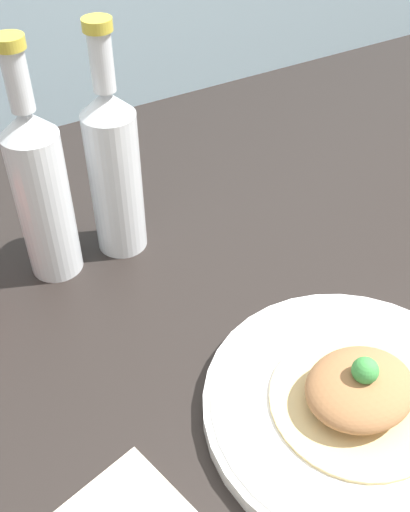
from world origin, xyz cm
name	(u,v)px	position (x,y,z in cm)	size (l,w,h in cm)	color
ground_plane	(225,341)	(0.00, 0.00, -2.00)	(180.00, 110.00, 4.00)	black
plate	(355,407)	(5.12, -15.30, 1.09)	(29.12, 29.12, 2.05)	white
plated_food	(359,391)	(5.12, -15.30, 3.64)	(16.50, 16.50, 6.21)	#D6BC7F
cider_bottle_left	(41,190)	(-12.41, 19.18, 11.37)	(6.17, 6.17, 28.56)	silver
cider_bottle_right	(114,168)	(-3.69, 19.18, 11.37)	(6.17, 6.17, 28.56)	silver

